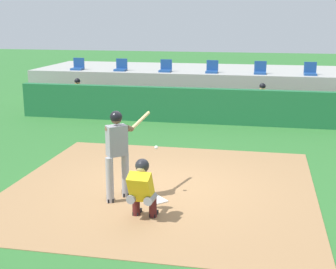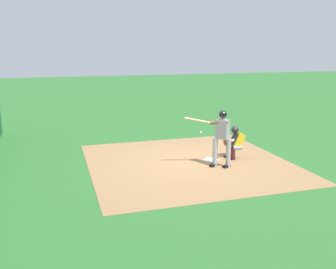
{
  "view_description": "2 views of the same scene",
  "coord_description": "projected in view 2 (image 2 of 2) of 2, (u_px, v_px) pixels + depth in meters",
  "views": [
    {
      "loc": [
        2.06,
        -9.46,
        3.56
      ],
      "look_at": [
        0.0,
        0.7,
        1.0
      ],
      "focal_mm": 51.38,
      "sensor_mm": 36.0,
      "label": 1
    },
    {
      "loc": [
        -10.93,
        4.05,
        3.66
      ],
      "look_at": [
        0.0,
        0.7,
        1.0
      ],
      "focal_mm": 39.78,
      "sensor_mm": 36.0,
      "label": 2
    }
  ],
  "objects": [
    {
      "name": "batter_at_plate",
      "position": [
        221.0,
        135.0,
        11.52
      ],
      "size": [
        0.64,
        1.4,
        1.8
      ],
      "color": "#99999E",
      "rests_on": "ground"
    },
    {
      "name": "catcher_crouched",
      "position": [
        234.0,
        141.0,
        12.5
      ],
      "size": [
        0.5,
        1.6,
        1.13
      ],
      "color": "gray",
      "rests_on": "ground"
    },
    {
      "name": "dirt_infield",
      "position": [
        188.0,
        163.0,
        12.17
      ],
      "size": [
        6.4,
        6.4,
        0.01
      ],
      "primitive_type": "cube",
      "color": "#9E754C",
      "rests_on": "ground"
    },
    {
      "name": "ground_plane",
      "position": [
        188.0,
        163.0,
        12.17
      ],
      "size": [
        80.0,
        80.0,
        0.0
      ],
      "primitive_type": "plane",
      "color": "#2D6B2D"
    },
    {
      "name": "home_plate",
      "position": [
        211.0,
        160.0,
        12.39
      ],
      "size": [
        0.62,
        0.62,
        0.02
      ],
      "primitive_type": "cube",
      "rotation": [
        0.0,
        0.0,
        0.79
      ],
      "color": "white",
      "rests_on": "dirt_infield"
    }
  ]
}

